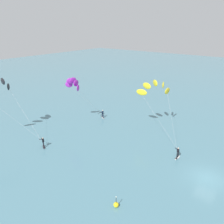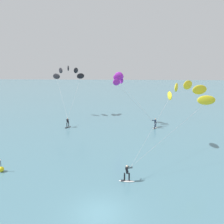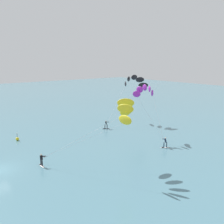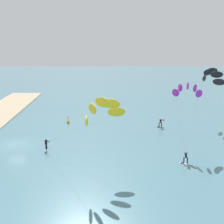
{
  "view_description": "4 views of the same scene",
  "coord_description": "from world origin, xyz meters",
  "px_view_note": "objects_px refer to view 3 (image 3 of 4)",
  "views": [
    {
      "loc": [
        -26.08,
        -4.88,
        18.09
      ],
      "look_at": [
        0.26,
        15.36,
        5.21
      ],
      "focal_mm": 36.48,
      "sensor_mm": 36.0,
      "label": 1
    },
    {
      "loc": [
        1.7,
        -15.8,
        11.43
      ],
      "look_at": [
        0.25,
        14.37,
        4.68
      ],
      "focal_mm": 37.89,
      "sensor_mm": 36.0,
      "label": 2
    },
    {
      "loc": [
        33.62,
        -8.37,
        13.75
      ],
      "look_at": [
        1.92,
        16.65,
        5.67
      ],
      "focal_mm": 43.28,
      "sensor_mm": 36.0,
      "label": 3
    },
    {
      "loc": [
        39.32,
        13.26,
        15.16
      ],
      "look_at": [
        -0.31,
        14.12,
        4.8
      ],
      "focal_mm": 45.32,
      "sensor_mm": 36.0,
      "label": 4
    }
  ],
  "objects_px": {
    "kitesurfer_far_out": "(146,93)",
    "marker_buoy": "(17,139)",
    "kitesurfer_mid_water": "(133,82)",
    "kitesurfer_nearshore": "(122,111)"
  },
  "relations": [
    {
      "from": "kitesurfer_nearshore",
      "to": "kitesurfer_mid_water",
      "type": "distance_m",
      "value": 26.36
    },
    {
      "from": "marker_buoy",
      "to": "kitesurfer_far_out",
      "type": "bearing_deg",
      "value": 56.34
    },
    {
      "from": "kitesurfer_mid_water",
      "to": "kitesurfer_far_out",
      "type": "height_order",
      "value": "kitesurfer_mid_water"
    },
    {
      "from": "kitesurfer_mid_water",
      "to": "marker_buoy",
      "type": "bearing_deg",
      "value": -93.65
    },
    {
      "from": "kitesurfer_nearshore",
      "to": "kitesurfer_far_out",
      "type": "bearing_deg",
      "value": 123.54
    },
    {
      "from": "kitesurfer_nearshore",
      "to": "kitesurfer_far_out",
      "type": "height_order",
      "value": "kitesurfer_far_out"
    },
    {
      "from": "kitesurfer_far_out",
      "to": "kitesurfer_mid_water",
      "type": "bearing_deg",
      "value": 146.91
    },
    {
      "from": "kitesurfer_far_out",
      "to": "kitesurfer_nearshore",
      "type": "bearing_deg",
      "value": -56.46
    },
    {
      "from": "kitesurfer_far_out",
      "to": "marker_buoy",
      "type": "distance_m",
      "value": 23.19
    },
    {
      "from": "kitesurfer_far_out",
      "to": "marker_buoy",
      "type": "height_order",
      "value": "kitesurfer_far_out"
    }
  ]
}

